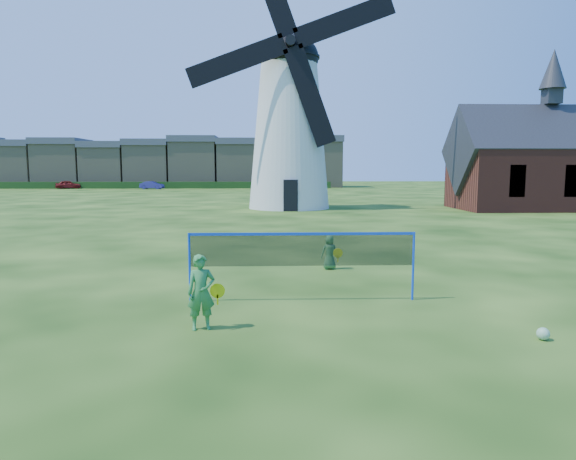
% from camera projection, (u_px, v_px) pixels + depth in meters
% --- Properties ---
extents(ground, '(220.00, 220.00, 0.00)m').
position_uv_depth(ground, '(280.00, 297.00, 11.75)').
color(ground, black).
rests_on(ground, ground).
extents(windmill, '(14.40, 6.02, 18.81)m').
position_uv_depth(windmill, '(289.00, 123.00, 37.47)').
color(windmill, silver).
rests_on(windmill, ground).
extents(chapel, '(13.51, 6.55, 11.42)m').
position_uv_depth(chapel, '(548.00, 165.00, 36.90)').
color(chapel, '#5E281F').
rests_on(chapel, ground).
extents(badminton_net, '(5.05, 0.05, 1.55)m').
position_uv_depth(badminton_net, '(302.00, 251.00, 11.26)').
color(badminton_net, blue).
rests_on(badminton_net, ground).
extents(player_girl, '(0.71, 0.44, 1.40)m').
position_uv_depth(player_girl, '(201.00, 292.00, 9.29)').
color(player_girl, '#358440').
rests_on(player_girl, ground).
extents(player_boy, '(0.63, 0.42, 1.01)m').
position_uv_depth(player_boy, '(330.00, 252.00, 14.94)').
color(player_boy, '#43843F').
rests_on(player_boy, ground).
extents(play_ball, '(0.22, 0.22, 0.22)m').
position_uv_depth(play_ball, '(543.00, 334.00, 8.77)').
color(play_ball, green).
rests_on(play_ball, ground).
extents(terraced_houses, '(63.47, 8.40, 8.16)m').
position_uv_depth(terraced_houses, '(147.00, 163.00, 82.01)').
color(terraced_houses, '#998766').
rests_on(terraced_houses, ground).
extents(hedge, '(62.00, 0.80, 1.00)m').
position_uv_depth(hedge, '(126.00, 185.00, 76.41)').
color(hedge, '#193814').
rests_on(hedge, ground).
extents(car_left, '(3.84, 2.42, 1.22)m').
position_uv_depth(car_left, '(68.00, 185.00, 75.52)').
color(car_left, maroon).
rests_on(car_left, ground).
extents(car_right, '(3.61, 1.79, 1.14)m').
position_uv_depth(car_right, '(152.00, 185.00, 73.91)').
color(car_right, navy).
rests_on(car_right, ground).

